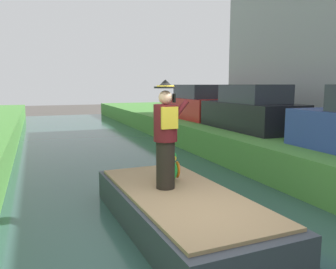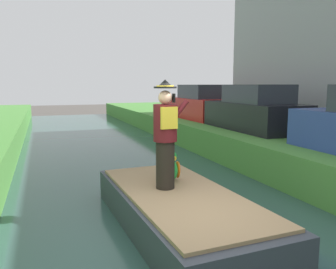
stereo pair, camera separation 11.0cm
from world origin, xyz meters
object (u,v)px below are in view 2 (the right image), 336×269
Objects in this scene: parrot_plush at (171,168)px; parked_car_red at (200,104)px; boat at (180,210)px; person_pirate at (166,135)px; parked_car_dark at (254,111)px.

parrot_plush is 9.34m from parked_car_red.
parrot_plush is at bearing 81.84° from boat.
boat is at bearing -60.51° from person_pirate.
parked_car_red is at bearing 61.21° from parrot_plush.
person_pirate is 0.46× the size of parked_car_dark.
parrot_plush reaches higher than boat.
person_pirate is 6.46m from parked_car_dark.
boat is 1.06× the size of parked_car_red.
parked_car_red is at bearing 62.60° from boat.
boat is 1.06× the size of parked_car_dark.
parked_car_dark and parked_car_red have the same top height.
person_pirate is at bearing -137.07° from parked_car_dark.
boat is 1.28m from person_pirate.
person_pirate is 0.82m from parrot_plush.
boat is 0.88m from parrot_plush.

